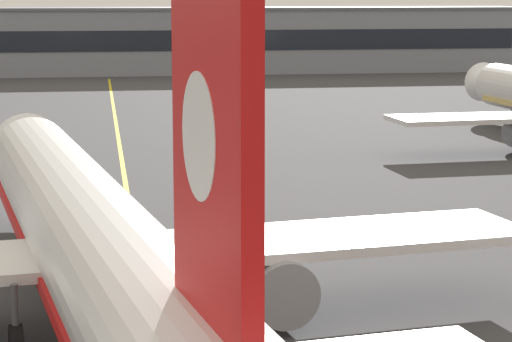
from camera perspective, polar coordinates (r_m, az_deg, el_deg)
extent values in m
cube|color=yellow|center=(53.63, -6.66, -2.76)|extent=(3.60, 179.98, 0.01)
cylinder|color=white|center=(35.49, -8.94, -3.40)|extent=(8.73, 36.18, 3.80)
cone|color=white|center=(54.35, -11.99, 1.01)|extent=(3.93, 3.07, 3.61)
cube|color=red|center=(35.73, -8.89, -5.03)|extent=(8.26, 33.32, 0.44)
cube|color=black|center=(52.38, -11.81, 1.43)|extent=(2.97, 1.48, 0.60)
cube|color=white|center=(36.26, -9.05, -4.51)|extent=(32.36, 9.17, 0.36)
cylinder|color=gray|center=(37.00, 0.83, -6.05)|extent=(2.77, 3.88, 2.30)
cylinder|color=black|center=(38.70, -0.04, -5.34)|extent=(1.96, 0.45, 1.95)
cube|color=red|center=(19.39, -2.27, -0.34)|extent=(1.06, 4.81, 7.20)
cylinder|color=white|center=(19.57, -2.52, 1.88)|extent=(0.77, 2.44, 2.40)
cylinder|color=#4C4C51|center=(49.99, -11.37, -2.07)|extent=(0.24, 0.24, 1.60)
cylinder|color=black|center=(50.20, -11.33, -3.21)|extent=(0.52, 0.95, 0.90)
cylinder|color=#4C4C51|center=(33.73, -12.75, -7.24)|extent=(0.24, 0.24, 1.60)
cylinder|color=#4C4C51|center=(34.49, -4.06, -6.64)|extent=(0.24, 0.24, 1.60)
cylinder|color=black|center=(34.82, -4.04, -8.42)|extent=(0.58, 1.34, 1.30)
cone|color=white|center=(97.13, 12.33, 4.62)|extent=(3.65, 2.73, 3.50)
cube|color=black|center=(95.42, 12.82, 4.90)|extent=(2.83, 1.23, 0.58)
cylinder|color=#4C4C51|center=(93.15, 13.51, 3.16)|extent=(0.23, 0.23, 1.55)
cylinder|color=black|center=(93.26, 13.48, 2.55)|extent=(0.44, 0.90, 0.87)
cone|color=orange|center=(52.32, -7.88, -2.79)|extent=(0.36, 0.36, 0.55)
cylinder|color=white|center=(52.31, -7.88, -2.76)|extent=(0.23, 0.23, 0.07)
cube|color=orange|center=(52.38, -7.87, -3.07)|extent=(0.44, 0.44, 0.03)
cube|color=gray|center=(152.17, -11.38, 6.74)|extent=(138.63, 12.00, 8.82)
cube|color=black|center=(146.11, -11.46, 6.79)|extent=(133.09, 0.12, 2.80)
cube|color=#595C63|center=(152.03, -11.44, 8.48)|extent=(139.03, 12.40, 0.40)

